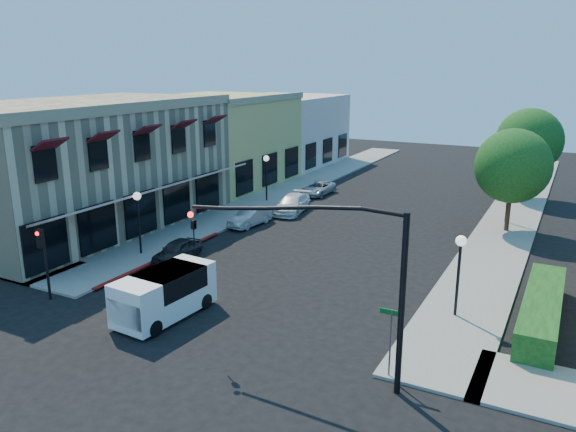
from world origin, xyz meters
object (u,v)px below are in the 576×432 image
at_px(lamppost_left_far, 266,166).
at_px(lamppost_right_far, 509,183).
at_px(street_tree_a, 513,166).
at_px(parked_car_d, 318,188).
at_px(street_name_sign, 391,332).
at_px(signal_mast_arm, 338,262).
at_px(parked_car_a, 177,250).
at_px(white_van, 164,292).
at_px(parked_car_c, 292,204).
at_px(lamppost_right_near, 460,255).
at_px(street_tree_b, 529,141).
at_px(lamppost_left_near, 138,207).
at_px(parked_car_b, 250,217).
at_px(secondary_signal, 43,251).

relative_size(lamppost_left_far, lamppost_right_far, 1.00).
bearing_deg(street_tree_a, parked_car_d, 164.90).
height_order(street_tree_a, street_name_sign, street_tree_a).
xyz_separation_m(signal_mast_arm, parked_car_a, (-12.06, 6.78, -3.53)).
relative_size(lamppost_left_far, white_van, 0.78).
height_order(signal_mast_arm, lamppost_left_far, signal_mast_arm).
height_order(street_name_sign, parked_car_c, street_name_sign).
bearing_deg(street_name_sign, lamppost_right_far, 87.37).
xyz_separation_m(lamppost_right_near, parked_car_a, (-14.70, 0.28, -2.18)).
bearing_deg(lamppost_right_far, signal_mast_arm, -96.70).
distance_m(lamppost_right_far, parked_car_d, 14.83).
xyz_separation_m(street_tree_b, parked_car_a, (-15.00, -23.72, -3.99)).
height_order(signal_mast_arm, lamppost_left_near, signal_mast_arm).
bearing_deg(parked_car_d, lamppost_left_near, -96.00).
distance_m(street_tree_b, parked_car_b, 22.46).
relative_size(secondary_signal, parked_car_d, 0.88).
distance_m(lamppost_right_near, white_van, 12.19).
xyz_separation_m(secondary_signal, parked_car_a, (1.80, 6.87, -1.76)).
bearing_deg(lamppost_left_far, lamppost_right_near, -39.47).
height_order(lamppost_left_near, parked_car_a, lamppost_left_near).
bearing_deg(secondary_signal, parked_car_b, 82.86).
xyz_separation_m(lamppost_right_far, parked_car_c, (-13.78, -4.00, -2.11)).
xyz_separation_m(lamppost_left_far, parked_car_d, (2.48, 4.00, -2.21)).
height_order(lamppost_left_far, parked_car_a, lamppost_left_far).
bearing_deg(parked_car_a, parked_car_b, 88.15).
relative_size(street_name_sign, parked_car_a, 0.77).
xyz_separation_m(street_tree_a, lamppost_right_far, (-0.30, 2.00, -1.46)).
bearing_deg(lamppost_left_far, street_tree_b, 30.03).
height_order(street_tree_a, parked_car_d, street_tree_a).
xyz_separation_m(lamppost_left_near, parked_car_d, (2.48, 18.00, -2.21)).
distance_m(signal_mast_arm, lamppost_left_near, 15.82).
bearing_deg(parked_car_d, street_name_sign, -58.56).
bearing_deg(parked_car_b, signal_mast_arm, -43.66).
bearing_deg(lamppost_left_far, lamppost_right_far, 6.71).
bearing_deg(signal_mast_arm, parked_car_c, 121.04).
bearing_deg(street_tree_a, secondary_signal, -129.21).
height_order(signal_mast_arm, secondary_signal, signal_mast_arm).
xyz_separation_m(street_tree_a, secondary_signal, (-16.80, -20.59, -1.88)).
bearing_deg(parked_car_d, white_van, -79.02).
xyz_separation_m(lamppost_left_near, lamppost_right_near, (17.00, 0.00, 0.00)).
bearing_deg(parked_car_d, signal_mast_arm, -62.30).
distance_m(street_tree_a, secondary_signal, 26.64).
xyz_separation_m(parked_car_b, parked_car_c, (0.92, 4.23, 0.06)).
relative_size(parked_car_c, parked_car_d, 1.15).
distance_m(street_tree_b, parked_car_c, 18.91).
xyz_separation_m(street_name_sign, lamppost_right_near, (1.00, 5.80, 1.04)).
relative_size(signal_mast_arm, parked_car_a, 2.45).
height_order(street_name_sign, parked_car_d, street_name_sign).
distance_m(signal_mast_arm, parked_car_c, 21.87).
bearing_deg(signal_mast_arm, street_tree_a, 81.83).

